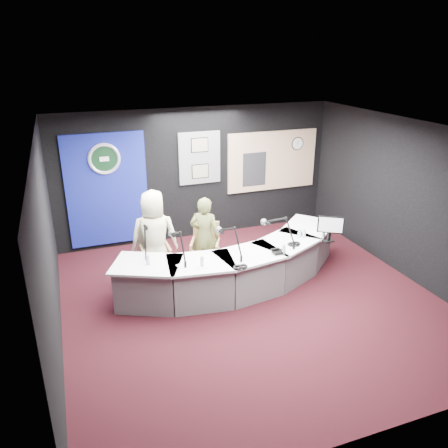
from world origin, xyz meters
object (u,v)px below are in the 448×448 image
object	(u,v)px
armchair_left	(156,255)
armchair_right	(205,250)
broadcast_desk	(237,267)
person_woman	(205,237)
person_man	(154,237)

from	to	relation	value
armchair_left	armchair_right	xyz separation A→B (m)	(0.90, -0.08, -0.00)
broadcast_desk	armchair_left	size ratio (longest dim) A/B	4.63
armchair_right	person_woman	size ratio (longest dim) A/B	0.65
person_woman	armchair_right	bearing A→B (deg)	-0.00
person_man	broadcast_desk	bearing A→B (deg)	160.77
broadcast_desk	armchair_right	world-z (taller)	armchair_right
armchair_left	person_man	bearing A→B (deg)	0.00
person_man	armchair_left	bearing A→B (deg)	-0.00
person_woman	armchair_left	bearing A→B (deg)	29.07
person_man	person_woman	size ratio (longest dim) A/B	1.13
broadcast_desk	armchair_left	bearing A→B (deg)	150.93
broadcast_desk	person_woman	bearing A→B (deg)	121.20
armchair_left	person_woman	xyz separation A→B (m)	(0.90, -0.08, 0.26)
broadcast_desk	armchair_right	bearing A→B (deg)	121.20
person_man	person_woman	bearing A→B (deg)	-175.40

